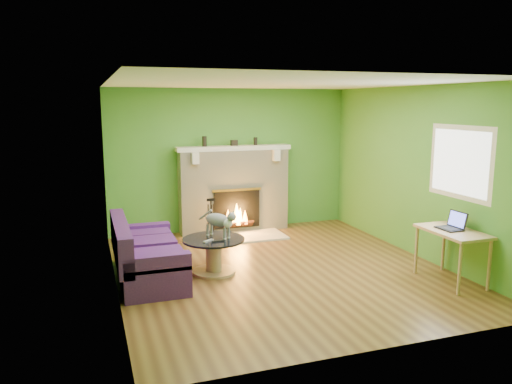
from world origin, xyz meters
TOP-DOWN VIEW (x-y plane):
  - floor at (0.00, 0.00)m, footprint 5.00×5.00m
  - ceiling at (0.00, 0.00)m, footprint 5.00×5.00m
  - wall_back at (0.00, 2.50)m, footprint 5.00×0.00m
  - wall_front at (0.00, -2.50)m, footprint 5.00×0.00m
  - wall_left at (-2.25, 0.00)m, footprint 0.00×5.00m
  - wall_right at (2.25, 0.00)m, footprint 0.00×5.00m
  - window_frame at (2.24, -0.90)m, footprint 0.00×1.20m
  - window_pane at (2.23, -0.90)m, footprint 0.00×1.06m
  - fireplace at (0.00, 2.32)m, footprint 2.10×0.46m
  - hearth at (0.00, 1.80)m, footprint 1.50×0.75m
  - mantel at (0.00, 2.30)m, footprint 2.10×0.28m
  - sofa at (-1.86, 0.26)m, footprint 0.85×1.78m
  - coffee_table at (-0.93, 0.18)m, footprint 0.87×0.87m
  - desk at (1.95, -1.19)m, footprint 0.55×0.95m
  - cat at (-0.85, 0.23)m, footprint 0.55×0.67m
  - remote_silver at (-1.03, 0.06)m, footprint 0.17×0.13m
  - remote_black at (-0.91, -0.00)m, footprint 0.16×0.05m
  - laptop at (1.93, -1.14)m, footprint 0.29×0.33m
  - fire_tools at (-0.52, 1.95)m, footprint 0.18×0.18m
  - mantel_vase_left at (-0.53, 2.33)m, footprint 0.08×0.08m
  - mantel_vase_right at (0.42, 2.33)m, footprint 0.07×0.07m
  - mantel_box at (0.01, 2.33)m, footprint 0.12×0.08m

SIDE VIEW (x-z plane):
  - floor at x=0.00m, z-range 0.00..0.00m
  - hearth at x=0.00m, z-range 0.00..0.03m
  - coffee_table at x=-0.93m, z-range 0.04..0.53m
  - sofa at x=-1.86m, z-range -0.09..0.71m
  - fire_tools at x=-0.52m, z-range 0.03..0.71m
  - remote_black at x=-0.91m, z-range 0.49..0.51m
  - remote_silver at x=-1.03m, z-range 0.49..0.51m
  - desk at x=1.95m, z-range 0.27..0.97m
  - cat at x=-0.85m, z-range 0.49..0.89m
  - fireplace at x=0.00m, z-range -0.02..1.56m
  - laptop at x=1.93m, z-range 0.70..0.94m
  - wall_back at x=0.00m, z-range -1.20..3.80m
  - wall_front at x=0.00m, z-range -1.20..3.80m
  - wall_left at x=-2.25m, z-range -1.20..3.80m
  - wall_right at x=2.25m, z-range -1.20..3.80m
  - mantel at x=0.00m, z-range 1.50..1.58m
  - window_frame at x=2.24m, z-range 0.95..2.15m
  - window_pane at x=2.23m, z-range 1.02..2.08m
  - mantel_box at x=0.01m, z-range 1.58..1.68m
  - mantel_vase_right at x=0.42m, z-range 1.58..1.72m
  - mantel_vase_left at x=-0.53m, z-range 1.58..1.76m
  - ceiling at x=0.00m, z-range 2.60..2.60m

